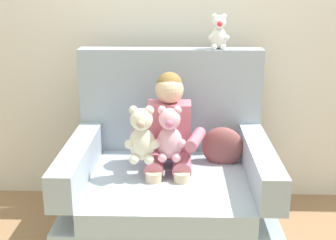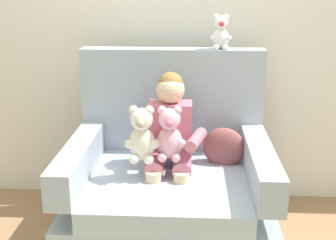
# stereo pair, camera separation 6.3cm
# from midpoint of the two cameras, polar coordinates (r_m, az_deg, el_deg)

# --- Properties ---
(back_wall) EXTENTS (6.00, 0.10, 2.60)m
(back_wall) POSITION_cam_midpoint_polar(r_m,az_deg,el_deg) (3.18, -0.12, 12.63)
(back_wall) COLOR silver
(back_wall) RESTS_ON ground
(armchair) EXTENTS (1.19, 1.01, 1.15)m
(armchair) POSITION_cam_midpoint_polar(r_m,az_deg,el_deg) (2.77, -0.54, -8.78)
(armchair) COLOR #9EADBC
(armchair) RESTS_ON ground
(seated_child) EXTENTS (0.45, 0.39, 0.82)m
(seated_child) POSITION_cam_midpoint_polar(r_m,az_deg,el_deg) (2.67, -0.59, -1.95)
(seated_child) COLOR #C66B7F
(seated_child) RESTS_ON armchair
(plush_cream) EXTENTS (0.19, 0.16, 0.33)m
(plush_cream) POSITION_cam_midpoint_polar(r_m,az_deg,el_deg) (2.52, -4.09, -2.03)
(plush_cream) COLOR silver
(plush_cream) RESTS_ON armchair
(plush_pink) EXTENTS (0.19, 0.15, 0.32)m
(plush_pink) POSITION_cam_midpoint_polar(r_m,az_deg,el_deg) (2.54, -0.51, -1.91)
(plush_pink) COLOR #EAA8BC
(plush_pink) RESTS_ON armchair
(plush_white_on_backrest) EXTENTS (0.13, 0.11, 0.22)m
(plush_white_on_backrest) POSITION_cam_midpoint_polar(r_m,az_deg,el_deg) (2.88, 5.87, 11.03)
(plush_white_on_backrest) COLOR white
(plush_white_on_backrest) RESTS_ON armchair
(throw_pillow) EXTENTS (0.28, 0.17, 0.26)m
(throw_pillow) POSITION_cam_midpoint_polar(r_m,az_deg,el_deg) (2.81, 6.36, -3.46)
(throw_pillow) COLOR #8C4C4C
(throw_pillow) RESTS_ON armchair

